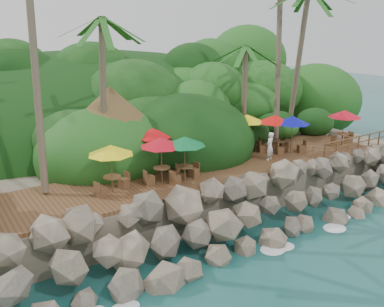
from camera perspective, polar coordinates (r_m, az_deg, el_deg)
ground at (r=20.66m, az=9.36°, el=-13.19°), size 140.00×140.00×0.00m
land_base at (r=32.83m, az=-9.56°, el=0.32°), size 32.00×25.20×2.10m
jungle_hill at (r=39.87m, az=-13.86°, el=1.45°), size 44.80×28.00×15.40m
seawall at (r=21.46m, az=5.90°, el=-8.38°), size 29.00×4.00×2.30m
terrace at (r=24.05m, az=0.00°, el=-2.74°), size 26.00×5.00×0.20m
jungle_foliage at (r=32.27m, az=-8.75°, el=-1.89°), size 44.00×16.00×12.00m
foam_line at (r=20.84m, az=8.80°, el=-12.79°), size 25.20×0.80×0.06m
palapa at (r=25.24m, az=-10.84°, el=6.34°), size 4.91×4.91×4.60m
dining_clusters at (r=23.32m, az=-0.35°, el=2.08°), size 25.84×5.44×2.43m
railing at (r=29.63m, az=20.81°, el=1.36°), size 8.30×0.10×1.00m
waiter at (r=26.36m, az=10.37°, el=0.97°), size 0.75×0.63×1.74m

